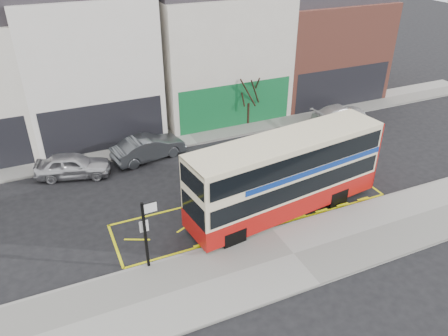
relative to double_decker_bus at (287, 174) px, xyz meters
name	(u,v)px	position (x,y,z in m)	size (l,w,h in m)	color
ground	(268,227)	(-1.39, -0.88, -2.14)	(120.00, 120.00, 0.00)	black
pavement	(293,255)	(-1.39, -3.18, -2.07)	(40.00, 4.00, 0.15)	gray
kerb	(272,230)	(-1.39, -1.25, -2.07)	(40.00, 0.15, 0.15)	gray
far_pavement	(189,135)	(-1.39, 10.12, -2.07)	(50.00, 3.00, 0.15)	gray
road_markings	(253,209)	(-1.39, 0.72, -2.14)	(14.00, 3.40, 0.01)	#EFEC0C
terrace_left	(85,52)	(-6.89, 14.11, 3.18)	(8.00, 8.01, 11.80)	white
terrace_green_shop	(213,42)	(2.11, 14.11, 2.93)	(9.00, 8.01, 11.30)	silver
terrace_right	(317,37)	(11.11, 14.11, 2.43)	(9.00, 8.01, 10.30)	#9E503F
double_decker_bus	(287,174)	(0.00, 0.00, 0.00)	(10.42, 3.62, 4.08)	beige
bus_stop_post	(146,229)	(-7.33, -1.33, -0.10)	(0.79, 0.14, 3.18)	black
car_silver	(73,165)	(-9.24, 7.81, -1.44)	(1.67, 4.15, 1.41)	#B8B8BD
car_grey	(149,148)	(-4.73, 8.14, -1.40)	(1.57, 4.49, 1.48)	#464A4E
car_white	(340,114)	(9.35, 7.94, -1.51)	(1.78, 4.38, 1.27)	silver
street_tree_right	(249,83)	(3.06, 10.19, 0.95)	(2.11, 2.11, 4.55)	black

